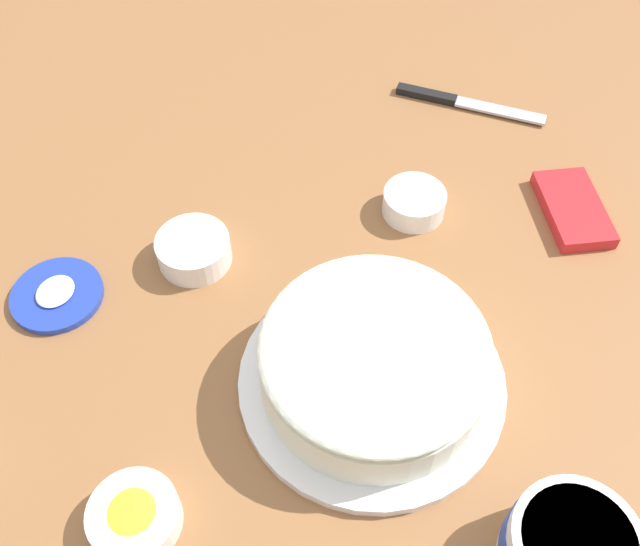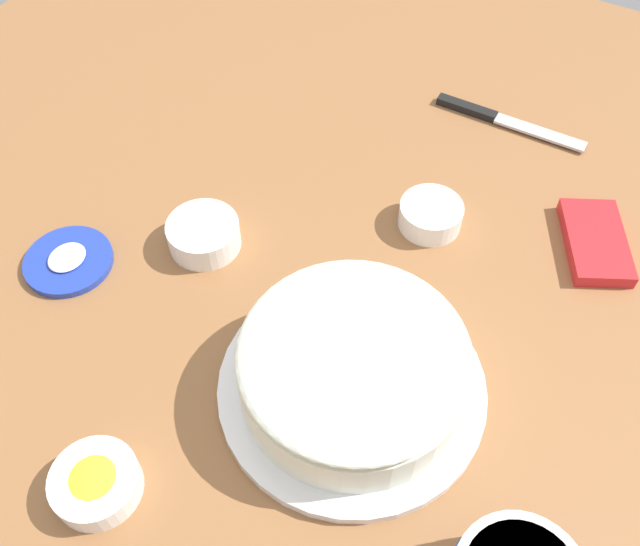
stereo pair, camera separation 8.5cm
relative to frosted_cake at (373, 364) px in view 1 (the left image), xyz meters
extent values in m
plane|color=#936038|center=(-0.16, -0.15, -0.05)|extent=(1.54, 1.54, 0.00)
cylinder|color=white|center=(0.00, 0.00, -0.04)|extent=(0.30, 0.30, 0.01)
cylinder|color=pink|center=(0.00, 0.00, -0.01)|extent=(0.23, 0.23, 0.05)
cylinder|color=white|center=(0.00, 0.00, 0.00)|extent=(0.25, 0.25, 0.06)
ellipsoid|color=white|center=(0.00, 0.00, 0.03)|extent=(0.25, 0.25, 0.04)
cylinder|color=white|center=(0.12, 0.23, 0.02)|extent=(0.11, 0.11, 0.01)
cylinder|color=#233DAD|center=(0.02, -0.41, -0.04)|extent=(0.11, 0.11, 0.01)
ellipsoid|color=white|center=(0.02, -0.41, -0.03)|extent=(0.05, 0.05, 0.01)
cube|color=silver|center=(-0.52, 0.05, -0.04)|extent=(0.02, 0.14, 0.00)
cube|color=black|center=(-0.52, -0.07, -0.04)|extent=(0.02, 0.10, 0.01)
cylinder|color=white|center=(0.23, -0.18, -0.03)|extent=(0.09, 0.09, 0.03)
cylinder|color=yellow|center=(0.23, -0.18, -0.03)|extent=(0.08, 0.08, 0.01)
ellipsoid|color=yellow|center=(0.23, -0.18, -0.02)|extent=(0.06, 0.06, 0.02)
cylinder|color=white|center=(-0.10, -0.27, -0.03)|extent=(0.10, 0.10, 0.04)
cylinder|color=blue|center=(-0.10, -0.27, -0.03)|extent=(0.08, 0.08, 0.01)
ellipsoid|color=blue|center=(-0.10, -0.27, -0.02)|extent=(0.07, 0.07, 0.02)
cylinder|color=white|center=(-0.28, -0.03, -0.03)|extent=(0.09, 0.09, 0.03)
cylinder|color=pink|center=(-0.28, -0.03, -0.03)|extent=(0.07, 0.07, 0.01)
ellipsoid|color=pink|center=(-0.28, -0.03, -0.02)|extent=(0.06, 0.06, 0.02)
cube|color=red|center=(-0.35, 0.18, -0.04)|extent=(0.16, 0.13, 0.02)
camera|label=1|loc=(0.38, 0.07, 0.66)|focal=39.01mm
camera|label=2|loc=(0.34, 0.15, 0.66)|focal=39.01mm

